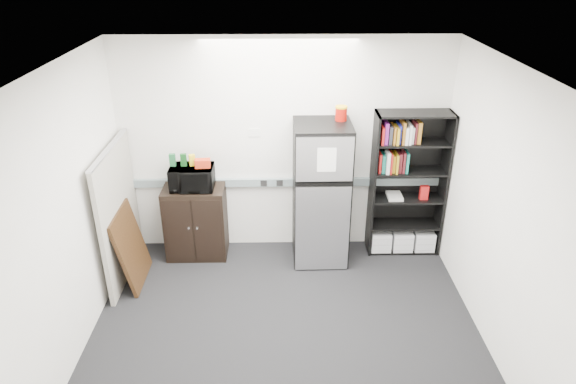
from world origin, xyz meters
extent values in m
plane|color=black|center=(0.00, 0.00, 0.00)|extent=(4.00, 4.00, 0.00)
cube|color=white|center=(0.00, 1.75, 1.35)|extent=(4.00, 0.02, 2.70)
cube|color=white|center=(2.00, 0.00, 1.35)|extent=(0.02, 3.50, 2.70)
cube|color=white|center=(-2.00, 0.00, 1.35)|extent=(0.02, 3.50, 2.70)
cube|color=white|center=(0.00, 0.00, 2.70)|extent=(4.00, 3.50, 0.02)
cube|color=gray|center=(0.00, 1.72, 0.90)|extent=(3.92, 0.05, 0.10)
cube|color=white|center=(-0.35, 1.74, 1.55)|extent=(0.14, 0.00, 0.10)
cube|color=black|center=(1.09, 1.56, 0.93)|extent=(0.02, 0.34, 1.85)
cube|color=black|center=(1.97, 1.56, 0.93)|extent=(0.02, 0.34, 1.85)
cube|color=black|center=(1.53, 1.72, 0.93)|extent=(0.90, 0.02, 1.85)
cube|color=black|center=(1.53, 1.56, 1.84)|extent=(0.90, 0.34, 0.02)
cube|color=black|center=(1.53, 1.56, 0.02)|extent=(0.85, 0.32, 0.03)
cube|color=black|center=(1.53, 1.56, 0.37)|extent=(0.85, 0.32, 0.03)
cube|color=black|center=(1.53, 1.56, 0.74)|extent=(0.85, 0.32, 0.02)
cube|color=black|center=(1.53, 1.56, 1.11)|extent=(0.85, 0.32, 0.02)
cube|color=black|center=(1.53, 1.56, 1.48)|extent=(0.85, 0.32, 0.02)
cube|color=silver|center=(1.25, 1.55, 0.16)|extent=(0.25, 0.30, 0.25)
cube|color=silver|center=(1.53, 1.55, 0.16)|extent=(0.25, 0.30, 0.25)
cube|color=silver|center=(1.81, 1.55, 0.16)|extent=(0.25, 0.30, 0.25)
cube|color=gray|center=(-1.90, 1.08, 0.80)|extent=(0.05, 1.30, 1.60)
cube|color=#B2B2B7|center=(-1.90, 1.08, 1.61)|extent=(0.06, 1.30, 0.02)
cube|color=black|center=(-1.10, 1.50, 0.47)|extent=(0.75, 0.47, 0.93)
cube|color=black|center=(-1.28, 1.27, 0.47)|extent=(0.34, 0.01, 0.82)
cube|color=black|center=(-0.92, 1.27, 0.47)|extent=(0.34, 0.01, 0.82)
cylinder|color=#B2B2B7|center=(-1.15, 1.25, 0.51)|extent=(0.02, 0.02, 0.02)
cylinder|color=#B2B2B7|center=(-1.05, 1.25, 0.51)|extent=(0.02, 0.02, 0.02)
imported|color=black|center=(-1.10, 1.48, 1.08)|extent=(0.52, 0.35, 0.29)
cube|color=#175229|center=(-1.32, 1.52, 1.30)|extent=(0.07, 0.05, 0.15)
cube|color=#0D3C13|center=(-1.19, 1.52, 1.30)|extent=(0.07, 0.05, 0.15)
cube|color=yellow|center=(-1.09, 1.52, 1.29)|extent=(0.08, 0.07, 0.14)
cube|color=red|center=(-0.96, 1.47, 1.27)|extent=(0.19, 0.11, 0.10)
cube|color=black|center=(0.45, 1.43, 0.87)|extent=(0.67, 0.67, 1.74)
cube|color=silver|center=(0.45, 1.09, 1.47)|extent=(0.64, 0.03, 0.52)
cube|color=silver|center=(0.45, 1.09, 0.58)|extent=(0.64, 0.03, 1.12)
cube|color=black|center=(0.45, 1.07, 1.17)|extent=(0.64, 0.01, 0.03)
cube|color=white|center=(0.47, 1.07, 1.47)|extent=(0.21, 0.01, 0.28)
cube|color=black|center=(0.45, 1.43, 1.75)|extent=(0.67, 0.67, 0.02)
cylinder|color=#9A0F07|center=(0.66, 1.55, 1.85)|extent=(0.14, 0.14, 0.17)
cylinder|color=gold|center=(0.66, 1.55, 1.94)|extent=(0.14, 0.14, 0.02)
cube|color=black|center=(-1.77, 0.93, 0.46)|extent=(0.23, 0.72, 0.91)
cube|color=beige|center=(-1.75, 0.93, 0.46)|extent=(0.17, 0.61, 0.77)
camera|label=1|loc=(-0.05, -4.14, 3.62)|focal=32.00mm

